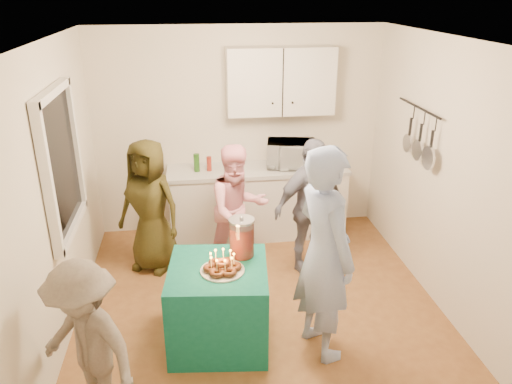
{
  "coord_description": "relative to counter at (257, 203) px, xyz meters",
  "views": [
    {
      "loc": [
        -0.6,
        -4.1,
        3.01
      ],
      "look_at": [
        0.0,
        0.35,
        1.15
      ],
      "focal_mm": 35.0,
      "sensor_mm": 36.0,
      "label": 1
    }
  ],
  "objects": [
    {
      "name": "floor",
      "position": [
        -0.2,
        -1.7,
        -0.43
      ],
      "size": [
        4.0,
        4.0,
        0.0
      ],
      "primitive_type": "plane",
      "color": "brown",
      "rests_on": "ground"
    },
    {
      "name": "ceiling",
      "position": [
        -0.2,
        -1.7,
        2.17
      ],
      "size": [
        4.0,
        4.0,
        0.0
      ],
      "primitive_type": "plane",
      "color": "white",
      "rests_on": "floor"
    },
    {
      "name": "back_wall",
      "position": [
        -0.2,
        0.3,
        0.87
      ],
      "size": [
        3.6,
        3.6,
        0.0
      ],
      "primitive_type": "plane",
      "color": "silver",
      "rests_on": "floor"
    },
    {
      "name": "left_wall",
      "position": [
        -2.0,
        -1.7,
        0.87
      ],
      "size": [
        4.0,
        4.0,
        0.0
      ],
      "primitive_type": "plane",
      "color": "silver",
      "rests_on": "floor"
    },
    {
      "name": "right_wall",
      "position": [
        1.6,
        -1.7,
        0.87
      ],
      "size": [
        4.0,
        4.0,
        0.0
      ],
      "primitive_type": "plane",
      "color": "silver",
      "rests_on": "floor"
    },
    {
      "name": "window_night",
      "position": [
        -1.97,
        -1.4,
        1.12
      ],
      "size": [
        0.04,
        1.0,
        1.2
      ],
      "primitive_type": "cube",
      "color": "black",
      "rests_on": "left_wall"
    },
    {
      "name": "counter",
      "position": [
        0.0,
        0.0,
        0.0
      ],
      "size": [
        2.2,
        0.58,
        0.86
      ],
      "primitive_type": "cube",
      "color": "white",
      "rests_on": "floor"
    },
    {
      "name": "countertop",
      "position": [
        0.0,
        -0.0,
        0.46
      ],
      "size": [
        2.24,
        0.62,
        0.05
      ],
      "primitive_type": "cube",
      "color": "beige",
      "rests_on": "counter"
    },
    {
      "name": "upper_cabinet",
      "position": [
        0.3,
        0.15,
        1.52
      ],
      "size": [
        1.3,
        0.3,
        0.8
      ],
      "primitive_type": "cube",
      "color": "white",
      "rests_on": "back_wall"
    },
    {
      "name": "pot_rack",
      "position": [
        1.52,
        -1.0,
        1.17
      ],
      "size": [
        0.12,
        1.0,
        0.6
      ],
      "primitive_type": "cube",
      "color": "black",
      "rests_on": "right_wall"
    },
    {
      "name": "microwave",
      "position": [
        0.42,
        0.0,
        0.64
      ],
      "size": [
        0.65,
        0.5,
        0.33
      ],
      "primitive_type": "imported",
      "rotation": [
        0.0,
        0.0,
        -0.19
      ],
      "color": "white",
      "rests_on": "countertop"
    },
    {
      "name": "party_table",
      "position": [
        -0.63,
        -2.07,
        -0.05
      ],
      "size": [
        0.94,
        0.94,
        0.76
      ],
      "primitive_type": "cube",
      "rotation": [
        0.0,
        0.0,
        -0.11
      ],
      "color": "#0E614E",
      "rests_on": "floor"
    },
    {
      "name": "donut_cake",
      "position": [
        -0.59,
        -2.13,
        0.42
      ],
      "size": [
        0.38,
        0.38,
        0.18
      ],
      "primitive_type": null,
      "color": "#381C0C",
      "rests_on": "party_table"
    },
    {
      "name": "punch_jar",
      "position": [
        -0.4,
        -1.88,
        0.5
      ],
      "size": [
        0.22,
        0.22,
        0.34
      ],
      "primitive_type": "cylinder",
      "color": "red",
      "rests_on": "party_table"
    },
    {
      "name": "man_birthday",
      "position": [
        0.25,
        -2.28,
        0.52
      ],
      "size": [
        0.65,
        0.8,
        1.89
      ],
      "primitive_type": "imported",
      "rotation": [
        0.0,
        0.0,
        1.9
      ],
      "color": "#9CB2E4",
      "rests_on": "floor"
    },
    {
      "name": "woman_back_left",
      "position": [
        -1.29,
        -0.66,
        0.33
      ],
      "size": [
        0.89,
        0.78,
        1.52
      ],
      "primitive_type": "imported",
      "rotation": [
        0.0,
        0.0,
        -0.51
      ],
      "color": "#554C18",
      "rests_on": "floor"
    },
    {
      "name": "woman_back_center",
      "position": [
        -0.33,
        -0.87,
        0.31
      ],
      "size": [
        0.87,
        0.77,
        1.48
      ],
      "primitive_type": "imported",
      "rotation": [
        0.0,
        0.0,
        0.34
      ],
      "color": "pink",
      "rests_on": "floor"
    },
    {
      "name": "woman_back_right",
      "position": [
        0.45,
        -0.95,
        0.34
      ],
      "size": [
        0.98,
        0.71,
        1.55
      ],
      "primitive_type": "imported",
      "rotation": [
        0.0,
        0.0,
        0.41
      ],
      "color": "black",
      "rests_on": "floor"
    },
    {
      "name": "child_near_left",
      "position": [
        -1.6,
        -2.85,
        0.24
      ],
      "size": [
        0.99,
        0.93,
        1.34
      ],
      "primitive_type": "imported",
      "rotation": [
        0.0,
        0.0,
        -0.68
      ],
      "color": "#60564D",
      "rests_on": "floor"
    }
  ]
}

